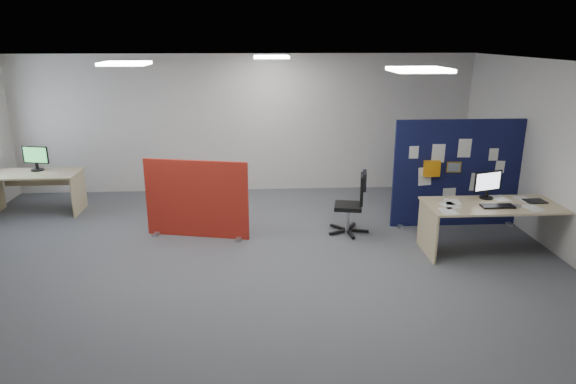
{
  "coord_description": "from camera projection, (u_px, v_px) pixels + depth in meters",
  "views": [
    {
      "loc": [
        0.22,
        -6.61,
        3.03
      ],
      "look_at": [
        0.63,
        0.0,
        1.0
      ],
      "focal_mm": 32.0,
      "sensor_mm": 36.0,
      "label": 1
    }
  ],
  "objects": [
    {
      "name": "wall_back",
      "position": [
        245.0,
        124.0,
        10.13
      ],
      "size": [
        9.0,
        0.02,
        2.7
      ],
      "primitive_type": "cube",
      "color": "silver",
      "rests_on": "floor"
    },
    {
      "name": "ceiling",
      "position": [
        237.0,
        63.0,
        6.39
      ],
      "size": [
        9.0,
        7.0,
        0.02
      ],
      "primitive_type": "cube",
      "color": "white",
      "rests_on": "wall_back"
    },
    {
      "name": "navy_divider",
      "position": [
        457.0,
        174.0,
        8.31
      ],
      "size": [
        2.14,
        0.3,
        1.76
      ],
      "color": "#0E0F35",
      "rests_on": "floor"
    },
    {
      "name": "red_divider",
      "position": [
        197.0,
        200.0,
        7.9
      ],
      "size": [
        1.6,
        0.41,
        1.23
      ],
      "rotation": [
        0.0,
        0.0,
        -0.22
      ],
      "color": "#AB2016",
      "rests_on": "floor"
    },
    {
      "name": "wall_right",
      "position": [
        568.0,
        163.0,
        7.05
      ],
      "size": [
        0.02,
        7.0,
        2.7
      ],
      "primitive_type": "cube",
      "color": "silver",
      "rests_on": "floor"
    },
    {
      "name": "floor",
      "position": [
        243.0,
        261.0,
        7.18
      ],
      "size": [
        9.0,
        9.0,
        0.0
      ],
      "primitive_type": "plane",
      "color": "#56595E",
      "rests_on": "ground"
    },
    {
      "name": "office_chair",
      "position": [
        355.0,
        199.0,
        8.05
      ],
      "size": [
        0.66,
        0.65,
        0.99
      ],
      "rotation": [
        0.0,
        0.0,
        -0.2
      ],
      "color": "black",
      "rests_on": "floor"
    },
    {
      "name": "desk_papers",
      "position": [
        485.0,
        204.0,
        7.3
      ],
      "size": [
        1.54,
        0.83,
        0.0
      ],
      "color": "white",
      "rests_on": "main_desk"
    },
    {
      "name": "main_desk",
      "position": [
        492.0,
        214.0,
        7.37
      ],
      "size": [
        1.94,
        0.86,
        0.73
      ],
      "color": "#CEBB84",
      "rests_on": "floor"
    },
    {
      "name": "second_desk",
      "position": [
        36.0,
        182.0,
        9.03
      ],
      "size": [
        1.53,
        0.76,
        0.73
      ],
      "color": "#CEBB84",
      "rests_on": "floor"
    },
    {
      "name": "mouse",
      "position": [
        517.0,
        206.0,
        7.17
      ],
      "size": [
        0.1,
        0.06,
        0.03
      ],
      "primitive_type": "cube",
      "rotation": [
        0.0,
        0.0,
        0.05
      ],
      "color": "#A2A2A7",
      "rests_on": "main_desk"
    },
    {
      "name": "monitor_main",
      "position": [
        488.0,
        183.0,
        7.48
      ],
      "size": [
        0.46,
        0.2,
        0.41
      ],
      "rotation": [
        0.0,
        0.0,
        0.31
      ],
      "color": "black",
      "rests_on": "main_desk"
    },
    {
      "name": "paper_tray",
      "position": [
        535.0,
        201.0,
        7.4
      ],
      "size": [
        0.29,
        0.24,
        0.01
      ],
      "primitive_type": "cube",
      "rotation": [
        0.0,
        0.0,
        0.06
      ],
      "color": "black",
      "rests_on": "main_desk"
    },
    {
      "name": "monitor_second",
      "position": [
        36.0,
        157.0,
        9.04
      ],
      "size": [
        0.48,
        0.22,
        0.44
      ],
      "rotation": [
        0.0,
        0.0,
        -0.25
      ],
      "color": "black",
      "rests_on": "second_desk"
    },
    {
      "name": "ceiling_lights",
      "position": [
        263.0,
        62.0,
        7.05
      ],
      "size": [
        4.1,
        4.1,
        0.04
      ],
      "color": "white",
      "rests_on": "ceiling"
    },
    {
      "name": "keyboard",
      "position": [
        498.0,
        206.0,
        7.16
      ],
      "size": [
        0.45,
        0.19,
        0.02
      ],
      "primitive_type": "cube",
      "rotation": [
        0.0,
        0.0,
        -0.01
      ],
      "color": "black",
      "rests_on": "main_desk"
    },
    {
      "name": "wall_front",
      "position": [
        226.0,
        296.0,
        3.44
      ],
      "size": [
        9.0,
        0.02,
        2.7
      ],
      "primitive_type": "cube",
      "color": "silver",
      "rests_on": "floor"
    }
  ]
}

